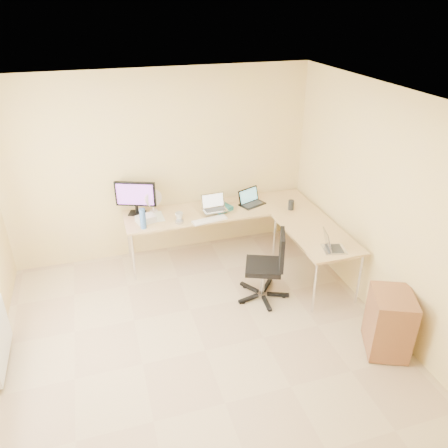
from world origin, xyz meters
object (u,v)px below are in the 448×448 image
object	(u,v)px
mug	(179,216)
keyboard	(210,220)
water_bottle	(143,219)
laptop_return	(335,242)
laptop_center	(215,203)
cabinet	(389,323)
desk_main	(220,232)
monitor	(136,198)
office_chair	(263,263)
desk_return	(314,257)
laptop_black	(252,197)
desk_fan	(153,201)

from	to	relation	value
mug	keyboard	bearing A→B (deg)	-21.30
water_bottle	laptop_return	xyz separation A→B (m)	(2.07, -1.20, -0.03)
laptop_center	cabinet	world-z (taller)	laptop_center
laptop_return	cabinet	xyz separation A→B (m)	(0.16, -0.94, -0.47)
desk_main	monitor	xyz separation A→B (m)	(-1.13, 0.20, 0.60)
laptop_return	office_chair	bearing A→B (deg)	81.50
keyboard	office_chair	distance (m)	0.98
monitor	laptop_center	world-z (taller)	monitor
monitor	keyboard	size ratio (longest dim) A/B	1.17
desk_return	mug	world-z (taller)	mug
monitor	mug	size ratio (longest dim) A/B	4.98
desk_return	office_chair	distance (m)	0.79
laptop_black	laptop_return	bearing A→B (deg)	-94.27
monitor	keyboard	distance (m)	1.05
desk_return	mug	bearing A→B (deg)	151.84
laptop_center	water_bottle	world-z (taller)	water_bottle
office_chair	water_bottle	bearing A→B (deg)	168.19
desk_main	cabinet	distance (m)	2.64
desk_main	monitor	distance (m)	1.29
office_chair	laptop_center	bearing A→B (deg)	129.95
laptop_return	office_chair	world-z (taller)	office_chair
desk_main	office_chair	bearing A→B (deg)	-79.56
laptop_center	laptop_black	distance (m)	0.61
mug	laptop_return	world-z (taller)	laptop_return
laptop_center	desk_fan	size ratio (longest dim) A/B	1.05
laptop_center	laptop_black	bearing A→B (deg)	9.84
desk_main	laptop_center	world-z (taller)	laptop_center
water_bottle	desk_fan	size ratio (longest dim) A/B	0.88
desk_main	mug	size ratio (longest dim) A/B	24.02
keyboard	laptop_black	bearing A→B (deg)	13.53
monitor	office_chair	distance (m)	1.94
desk_return	desk_fan	bearing A→B (deg)	147.39
laptop_black	desk_fan	bearing A→B (deg)	149.33
desk_main	desk_return	size ratio (longest dim) A/B	2.04
desk_return	water_bottle	xyz separation A→B (m)	(-2.07, 0.76, 0.50)
desk_fan	office_chair	xyz separation A→B (m)	(1.11, -1.33, -0.39)
laptop_black	water_bottle	bearing A→B (deg)	166.29
desk_main	laptop_black	bearing A→B (deg)	1.25
desk_main	keyboard	distance (m)	0.53
laptop_black	laptop_return	world-z (taller)	laptop_black
laptop_return	desk_main	bearing A→B (deg)	47.56
desk_return	cabinet	world-z (taller)	desk_return
laptop_center	mug	bearing A→B (deg)	-178.78
desk_main	mug	xyz separation A→B (m)	(-0.61, -0.15, 0.42)
water_bottle	office_chair	bearing A→B (deg)	-34.19
laptop_black	mug	world-z (taller)	laptop_black
desk_return	water_bottle	distance (m)	2.26
laptop_center	laptop_black	world-z (taller)	laptop_center
keyboard	water_bottle	world-z (taller)	water_bottle
desk_main	laptop_black	world-z (taller)	laptop_black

